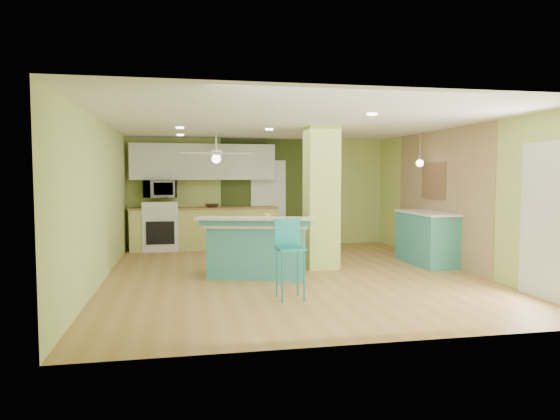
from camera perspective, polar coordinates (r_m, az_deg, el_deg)
The scene contains 23 objects.
floor at distance 8.39m, azimuth 1.31°, elevation -7.40°, with size 6.00×7.00×0.01m, color #A37539.
ceiling at distance 8.27m, azimuth 1.34°, elevation 9.91°, with size 6.00×7.00×0.01m, color white.
wall_back at distance 11.68m, azimuth -2.35°, elevation 2.02°, with size 6.00×0.01×2.50m, color #BBCD6E.
wall_front at distance 4.88m, azimuth 10.15°, elevation -0.81°, with size 6.00×0.01×2.50m, color #BBCD6E.
wall_left at distance 8.14m, azimuth -19.81°, elevation 0.92°, with size 0.01×7.00×2.50m, color #BBCD6E.
wall_right at distance 9.35m, azimuth 19.62°, elevation 1.30°, with size 0.01×7.00×2.50m, color #BBCD6E.
wood_panel at distance 9.86m, azimuth 17.76°, elevation 1.47°, with size 0.02×3.40×2.50m, color #977856.
olive_accent at distance 11.70m, azimuth -1.37°, elevation 2.02°, with size 2.20×0.02×2.50m, color #39481C.
interior_door at distance 11.68m, azimuth -1.35°, elevation 0.79°, with size 0.82×0.05×2.00m, color white.
french_door at distance 7.46m, azimuth 28.38°, elevation -1.12°, with size 0.04×1.08×2.10m, color white.
column at distance 8.88m, azimuth 4.73°, elevation 1.38°, with size 0.55×0.55×2.50m, color #BFD663.
kitchen_run at distance 11.31m, azimuth -8.64°, elevation -2.05°, with size 3.25×0.63×0.94m.
stove at distance 11.30m, azimuth -13.45°, elevation -2.17°, with size 0.76×0.66×1.08m.
upper_cabinets at distance 11.37m, azimuth -8.74°, elevation 5.45°, with size 3.20×0.34×0.80m, color silver.
microwave at distance 11.25m, azimuth -13.53°, elevation 2.34°, with size 0.70×0.48×0.39m, color silver.
ceiling_fan at distance 10.07m, azimuth -7.30°, elevation 6.38°, with size 1.41×1.41×0.61m.
pendant_lamp at distance 9.83m, azimuth 15.69°, elevation 5.20°, with size 0.14×0.14×0.69m.
wall_decor at distance 10.02m, azimuth 17.13°, elevation 3.23°, with size 0.03×0.90×0.70m, color brown.
peninsula at distance 8.20m, azimuth -2.57°, elevation -4.37°, with size 1.95×1.41×1.00m.
bar_stool at distance 6.68m, azimuth 1.02°, elevation -4.07°, with size 0.37×0.37×1.07m.
side_counter at distance 9.72m, azimuth 16.40°, elevation -3.04°, with size 0.64×1.51×0.97m.
fruit_bowl at distance 11.20m, azimuth -7.79°, elevation 0.51°, with size 0.31×0.31×0.08m, color #3A2718.
canister at distance 8.22m, azimuth -1.59°, elevation -0.97°, with size 0.13×0.13×0.16m, color gold.
Camera 1 is at (-1.76, -8.04, 1.65)m, focal length 32.00 mm.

